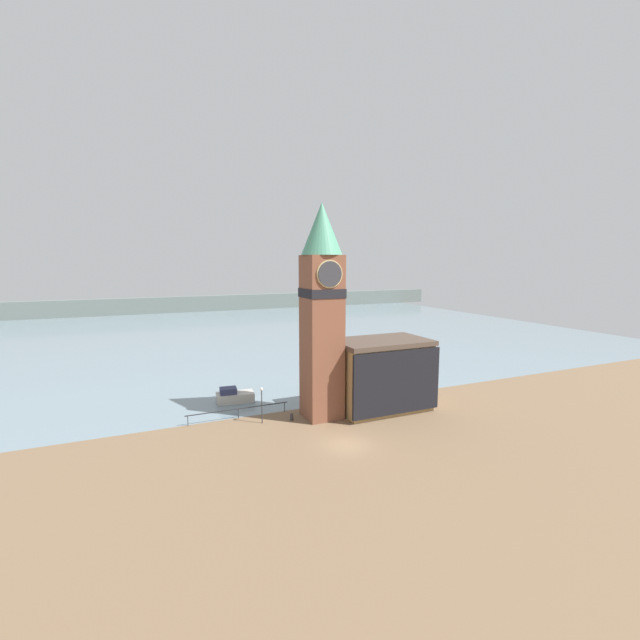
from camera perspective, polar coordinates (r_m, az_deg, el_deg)
ground_plane at (r=39.38m, az=3.74°, el=-16.28°), size 160.00×160.00×0.00m
water at (r=104.87m, az=-14.33°, el=-1.25°), size 160.00×120.00×0.00m
far_shoreline at (r=143.90m, az=-17.01°, el=2.05°), size 180.00×3.00×5.00m
pier_railing at (r=45.63m, az=-10.84°, el=-11.67°), size 10.63×0.08×1.09m
clock_tower at (r=43.07m, az=0.26°, el=1.84°), size 4.11×4.11×21.81m
pier_building at (r=47.41m, az=8.20°, el=-7.18°), size 10.28×6.57×7.69m
boat_near at (r=51.02m, az=-11.39°, el=-9.92°), size 4.44×2.58×1.71m
mooring_bollard_near at (r=44.73m, az=-3.80°, el=-12.71°), size 0.34×0.34×0.74m
lamp_post at (r=43.53m, az=-7.78°, el=-10.28°), size 0.32×0.32×3.68m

